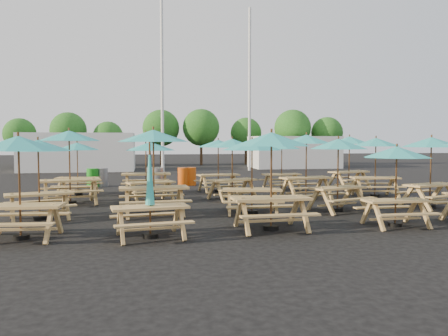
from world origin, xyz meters
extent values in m
plane|color=black|center=(0.00, 0.00, 0.00)|extent=(120.00, 120.00, 0.00)
cube|color=tan|center=(-5.83, -5.60, 0.74)|extent=(1.86, 0.84, 0.06)
cube|color=tan|center=(-5.89, -6.26, 0.45)|extent=(1.82, 0.39, 0.04)
cube|color=tan|center=(-5.78, -4.94, 0.45)|extent=(1.82, 0.39, 0.04)
cylinder|color=black|center=(-5.83, -5.60, 0.05)|extent=(0.36, 0.36, 0.10)
cylinder|color=brown|center=(-5.83, -5.60, 1.16)|extent=(0.04, 0.04, 2.31)
cone|color=teal|center=(-5.83, -5.60, 2.13)|extent=(2.02, 2.02, 0.32)
cube|color=tan|center=(-6.00, -3.11, 0.72)|extent=(1.87, 1.19, 0.06)
cube|color=tan|center=(-5.80, -3.72, 0.44)|extent=(1.74, 0.78, 0.04)
cube|color=tan|center=(-6.20, -2.50, 0.44)|extent=(1.74, 0.78, 0.04)
cylinder|color=black|center=(-6.00, -3.11, 0.05)|extent=(0.35, 0.35, 0.10)
cylinder|color=brown|center=(-6.00, -3.11, 1.12)|extent=(0.04, 0.04, 2.24)
cone|color=teal|center=(-6.00, -3.11, 2.06)|extent=(2.29, 2.29, 0.31)
cube|color=tan|center=(-5.69, -0.10, 0.83)|extent=(2.14, 1.24, 0.07)
cube|color=tan|center=(-5.51, -0.82, 0.50)|extent=(2.02, 0.75, 0.04)
cube|color=tan|center=(-5.86, 0.61, 0.50)|extent=(2.02, 0.75, 0.04)
cylinder|color=black|center=(-5.69, -0.10, 0.06)|extent=(0.40, 0.40, 0.11)
cylinder|color=brown|center=(-5.69, -0.10, 1.28)|extent=(0.05, 0.05, 2.57)
cone|color=teal|center=(-5.69, -0.10, 2.37)|extent=(2.52, 2.52, 0.36)
cube|color=tan|center=(-5.83, 2.56, 0.69)|extent=(1.76, 0.92, 0.06)
cube|color=tan|center=(-5.93, 1.95, 0.42)|extent=(1.69, 0.51, 0.04)
cube|color=tan|center=(-5.73, 3.16, 0.42)|extent=(1.69, 0.51, 0.04)
cylinder|color=black|center=(-5.83, 2.56, 0.05)|extent=(0.34, 0.34, 0.09)
cylinder|color=brown|center=(-5.83, 2.56, 1.07)|extent=(0.04, 0.04, 2.14)
cone|color=teal|center=(-5.83, 2.56, 1.98)|extent=(2.00, 2.00, 0.30)
cube|color=tan|center=(-3.00, -5.95, 0.69)|extent=(1.77, 0.91, 0.06)
cube|color=tan|center=(-2.91, -6.56, 0.42)|extent=(1.71, 0.49, 0.04)
cube|color=tan|center=(-3.10, -5.34, 0.42)|extent=(1.71, 0.49, 0.04)
cylinder|color=black|center=(-3.00, -5.95, 0.05)|extent=(0.34, 0.34, 0.09)
cylinder|color=brown|center=(-3.00, -5.95, 1.08)|extent=(0.04, 0.04, 2.16)
cone|color=teal|center=(-3.00, -5.95, 1.45)|extent=(0.21, 0.21, 1.41)
cube|color=tan|center=(-2.87, -2.94, 0.81)|extent=(2.03, 0.90, 0.07)
cube|color=tan|center=(-2.82, -3.66, 0.50)|extent=(2.00, 0.41, 0.04)
cube|color=tan|center=(-2.92, -2.21, 0.50)|extent=(2.00, 0.41, 0.04)
cylinder|color=black|center=(-2.87, -2.94, 0.06)|extent=(0.40, 0.40, 0.11)
cylinder|color=brown|center=(-2.87, -2.94, 1.27)|extent=(0.05, 0.05, 2.53)
cone|color=teal|center=(-2.87, -2.94, 2.33)|extent=(2.19, 2.19, 0.35)
cube|color=tan|center=(-2.94, 0.06, 0.70)|extent=(1.82, 1.16, 0.06)
cube|color=tan|center=(-2.74, -0.53, 0.42)|extent=(1.69, 0.76, 0.04)
cube|color=tan|center=(-3.13, 0.65, 0.42)|extent=(1.69, 0.76, 0.04)
cylinder|color=black|center=(-2.94, 0.06, 0.05)|extent=(0.34, 0.34, 0.09)
cylinder|color=brown|center=(-2.94, 0.06, 1.09)|extent=(0.04, 0.04, 2.17)
cone|color=teal|center=(-2.94, 0.06, 2.00)|extent=(2.23, 2.23, 0.30)
cube|color=tan|center=(-3.10, 2.58, 0.82)|extent=(2.00, 0.80, 0.07)
cube|color=tan|center=(-3.09, 1.84, 0.50)|extent=(2.00, 0.30, 0.04)
cube|color=tan|center=(-3.11, 3.31, 0.50)|extent=(2.00, 0.30, 0.04)
cylinder|color=black|center=(-3.10, 2.58, 0.06)|extent=(0.40, 0.40, 0.11)
cylinder|color=brown|center=(-3.10, 2.58, 1.27)|extent=(0.05, 0.05, 2.55)
cone|color=teal|center=(-3.10, 2.58, 2.35)|extent=(2.09, 2.09, 0.35)
cube|color=tan|center=(-0.09, -5.58, 0.78)|extent=(1.91, 0.80, 0.06)
cube|color=tan|center=(-0.06, -6.27, 0.47)|extent=(1.89, 0.32, 0.04)
cube|color=tan|center=(-0.11, -4.88, 0.47)|extent=(1.89, 0.32, 0.04)
cylinder|color=black|center=(-0.09, -5.58, 0.05)|extent=(0.38, 0.38, 0.10)
cylinder|color=brown|center=(-0.09, -5.58, 1.21)|extent=(0.05, 0.05, 2.41)
cone|color=teal|center=(-0.09, -5.58, 2.22)|extent=(2.02, 2.02, 0.34)
cube|color=tan|center=(0.03, -3.12, 0.72)|extent=(1.84, 0.97, 0.06)
cube|color=tan|center=(-0.08, -3.75, 0.44)|extent=(1.77, 0.54, 0.04)
cube|color=tan|center=(0.14, -2.49, 0.44)|extent=(1.77, 0.54, 0.04)
cylinder|color=black|center=(0.03, -3.12, 0.05)|extent=(0.35, 0.35, 0.10)
cylinder|color=brown|center=(0.03, -3.12, 1.12)|extent=(0.04, 0.04, 2.24)
cone|color=teal|center=(0.03, -3.12, 2.07)|extent=(2.10, 2.10, 0.31)
cube|color=tan|center=(0.07, 0.11, 0.74)|extent=(1.92, 1.26, 0.06)
cube|color=tan|center=(0.29, -0.51, 0.45)|extent=(1.77, 0.84, 0.04)
cube|color=tan|center=(-0.16, 0.73, 0.45)|extent=(1.77, 0.84, 0.04)
cylinder|color=black|center=(0.07, 0.11, 0.05)|extent=(0.36, 0.36, 0.10)
cylinder|color=brown|center=(0.07, 0.11, 1.14)|extent=(0.04, 0.04, 2.29)
cone|color=teal|center=(0.07, 0.11, 2.11)|extent=(2.37, 2.37, 0.32)
cube|color=tan|center=(-0.03, 2.76, 0.73)|extent=(1.86, 0.99, 0.06)
cube|color=tan|center=(0.09, 2.12, 0.44)|extent=(1.79, 0.56, 0.04)
cube|color=tan|center=(-0.15, 3.40, 0.44)|extent=(1.79, 0.56, 0.04)
cylinder|color=black|center=(-0.03, 2.76, 0.05)|extent=(0.35, 0.35, 0.10)
cylinder|color=brown|center=(-0.03, 2.76, 1.13)|extent=(0.04, 0.04, 2.26)
cone|color=teal|center=(-0.03, 2.76, 2.08)|extent=(2.13, 2.13, 0.31)
cube|color=tan|center=(3.17, -5.69, 0.66)|extent=(1.62, 0.63, 0.05)
cube|color=tan|center=(3.17, -6.28, 0.40)|extent=(1.61, 0.23, 0.04)
cube|color=tan|center=(3.16, -5.10, 0.40)|extent=(1.61, 0.23, 0.04)
cylinder|color=black|center=(3.17, -5.69, 0.04)|extent=(0.32, 0.32, 0.09)
cylinder|color=brown|center=(3.17, -5.69, 1.03)|extent=(0.04, 0.04, 2.06)
cone|color=teal|center=(3.17, -5.69, 1.90)|extent=(1.68, 1.68, 0.29)
cube|color=tan|center=(2.77, -3.13, 0.73)|extent=(1.91, 1.23, 0.06)
cube|color=tan|center=(2.98, -3.74, 0.44)|extent=(1.76, 0.81, 0.04)
cube|color=tan|center=(2.56, -2.51, 0.44)|extent=(1.76, 0.81, 0.04)
cylinder|color=black|center=(2.77, -3.13, 0.05)|extent=(0.36, 0.36, 0.10)
cylinder|color=brown|center=(2.77, -3.13, 1.14)|extent=(0.04, 0.04, 2.27)
cone|color=teal|center=(2.77, -3.13, 2.10)|extent=(2.34, 2.34, 0.32)
cube|color=tan|center=(2.89, -0.07, 0.79)|extent=(2.01, 1.01, 0.06)
cube|color=tan|center=(2.99, -0.76, 0.48)|extent=(1.94, 0.54, 0.04)
cube|color=tan|center=(2.79, 0.63, 0.48)|extent=(1.94, 0.54, 0.04)
cylinder|color=black|center=(2.89, -0.07, 0.05)|extent=(0.38, 0.38, 0.11)
cylinder|color=brown|center=(2.89, -0.07, 1.23)|extent=(0.05, 0.05, 2.45)
cone|color=teal|center=(2.89, -0.07, 2.26)|extent=(2.26, 2.26, 0.34)
cube|color=tan|center=(2.89, 2.97, 0.69)|extent=(1.74, 0.82, 0.06)
cube|color=tan|center=(2.95, 2.35, 0.42)|extent=(1.70, 0.40, 0.04)
cube|color=tan|center=(2.82, 3.58, 0.42)|extent=(1.70, 0.40, 0.04)
cylinder|color=black|center=(2.89, 2.97, 0.05)|extent=(0.34, 0.34, 0.09)
cylinder|color=brown|center=(2.89, 2.97, 1.08)|extent=(0.04, 0.04, 2.16)
cone|color=teal|center=(2.89, 2.97, 1.99)|extent=(1.91, 1.91, 0.30)
cube|color=tan|center=(6.06, -2.98, 0.75)|extent=(1.95, 1.20, 0.06)
cube|color=tan|center=(6.26, -3.62, 0.46)|extent=(1.82, 0.76, 0.04)
cube|color=tan|center=(5.87, -2.34, 0.46)|extent=(1.82, 0.76, 0.04)
cylinder|color=black|center=(6.06, -2.98, 0.05)|extent=(0.36, 0.36, 0.10)
cylinder|color=brown|center=(6.06, -2.98, 1.17)|extent=(0.04, 0.04, 2.33)
cone|color=teal|center=(6.06, -2.98, 2.15)|extent=(2.35, 2.35, 0.32)
cube|color=tan|center=(5.75, -0.04, 0.75)|extent=(1.91, 0.98, 0.06)
cube|color=tan|center=(5.65, -0.70, 0.46)|extent=(1.84, 0.53, 0.04)
cube|color=tan|center=(5.86, 0.62, 0.46)|extent=(1.84, 0.53, 0.04)
cylinder|color=black|center=(5.75, -0.04, 0.05)|extent=(0.36, 0.36, 0.10)
cylinder|color=brown|center=(5.75, -0.04, 1.16)|extent=(0.04, 0.04, 2.33)
cone|color=teal|center=(5.75, -0.04, 2.15)|extent=(2.16, 2.16, 0.32)
cube|color=tan|center=(6.07, 2.86, 0.78)|extent=(2.03, 1.30, 0.06)
cube|color=tan|center=(6.29, 2.20, 0.47)|extent=(1.88, 0.85, 0.04)
cube|color=tan|center=(5.85, 3.52, 0.47)|extent=(1.88, 0.85, 0.04)
cylinder|color=black|center=(6.07, 2.86, 0.05)|extent=(0.38, 0.38, 0.11)
cylinder|color=brown|center=(6.07, 2.86, 1.21)|extent=(0.05, 0.05, 2.42)
cone|color=teal|center=(6.07, 2.86, 2.23)|extent=(2.49, 2.49, 0.34)
cylinder|color=#1A8C19|center=(-5.62, 5.72, 0.44)|extent=(0.55, 0.55, 0.88)
cylinder|color=gray|center=(-5.21, 5.93, 0.44)|extent=(0.55, 0.55, 0.88)
cylinder|color=gray|center=(-2.83, 6.01, 0.44)|extent=(0.55, 0.55, 0.88)
cylinder|color=gray|center=(-2.55, 5.77, 0.44)|extent=(0.55, 0.55, 0.88)
cylinder|color=#E0510D|center=(-1.30, 5.64, 0.44)|extent=(0.55, 0.55, 0.88)
cylinder|color=#E0510D|center=(-0.94, 5.73, 0.44)|extent=(0.55, 0.55, 0.88)
cylinder|color=silver|center=(-2.00, 14.00, 6.00)|extent=(0.20, 0.20, 12.00)
cylinder|color=silver|center=(4.50, 16.00, 6.00)|extent=(0.20, 0.20, 12.00)
cube|color=silver|center=(-8.00, 18.00, 1.40)|extent=(8.00, 4.00, 2.80)
cube|color=silver|center=(9.00, 19.00, 1.30)|extent=(7.00, 4.00, 2.60)
cylinder|color=#382314|center=(-14.07, 25.25, 0.96)|extent=(0.24, 0.24, 1.92)
sphere|color=#1E5919|center=(-14.07, 25.25, 2.84)|extent=(2.80, 2.80, 2.80)
cylinder|color=#382314|center=(-9.74, 23.90, 1.07)|extent=(0.24, 0.24, 2.14)
sphere|color=#1E5919|center=(-9.74, 23.90, 3.16)|extent=(3.11, 3.11, 3.11)
cylinder|color=#382314|center=(-6.39, 23.65, 0.89)|extent=(0.24, 0.24, 1.78)
sphere|color=#1E5919|center=(-6.39, 23.65, 2.63)|extent=(2.59, 2.59, 2.59)
cylinder|color=#382314|center=(-1.75, 24.72, 1.16)|extent=(0.24, 0.24, 2.31)
sphere|color=#1E5919|center=(-1.75, 24.72, 3.41)|extent=(3.36, 3.36, 3.36)
cylinder|color=#382314|center=(1.90, 24.26, 1.17)|extent=(0.24, 0.24, 2.35)
sphere|color=#1E5919|center=(1.90, 24.26, 3.47)|extent=(3.41, 3.41, 3.41)
cylinder|color=#382314|center=(6.22, 24.67, 1.01)|extent=(0.24, 0.24, 2.02)
sphere|color=#1E5919|center=(6.22, 24.67, 2.98)|extent=(2.94, 2.94, 2.94)
cylinder|color=#382314|center=(10.23, 22.90, 1.16)|extent=(0.24, 0.24, 2.32)
sphere|color=#1E5919|center=(10.23, 22.90, 3.43)|extent=(3.38, 3.38, 3.38)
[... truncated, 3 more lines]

